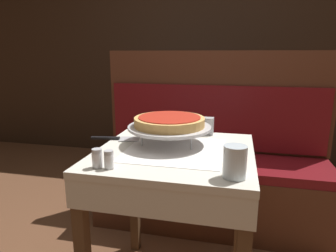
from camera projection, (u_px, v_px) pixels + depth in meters
name	position (u px, v px, depth m)	size (l,w,h in m)	color
dining_table_front	(175.00, 171.00, 1.38)	(0.70, 0.70, 0.78)	beige
dining_table_rear	(175.00, 108.00, 3.02)	(0.80, 0.80, 0.78)	#194799
booth_bench	(211.00, 175.00, 2.14)	(1.60, 0.48, 1.22)	#4C2819
back_wall_panel	(215.00, 54.00, 3.28)	(6.00, 0.04, 2.40)	black
pizza_pan_stand	(169.00, 128.00, 1.43)	(0.40, 0.40, 0.09)	#ADADB2
deep_dish_pizza	(169.00, 121.00, 1.42)	(0.34, 0.34, 0.05)	tan
pizza_server	(117.00, 139.00, 1.51)	(0.25, 0.10, 0.01)	#BCBCC1
water_glass_near	(235.00, 162.00, 1.04)	(0.08, 0.08, 0.11)	silver
salt_shaker	(97.00, 158.00, 1.14)	(0.04, 0.04, 0.07)	silver
pepper_shaker	(109.00, 159.00, 1.13)	(0.04, 0.04, 0.07)	silver
napkin_holder	(204.00, 126.00, 1.61)	(0.10, 0.05, 0.09)	#B2B2B7
condiment_caddy	(176.00, 91.00, 3.01)	(0.12, 0.12, 0.18)	black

